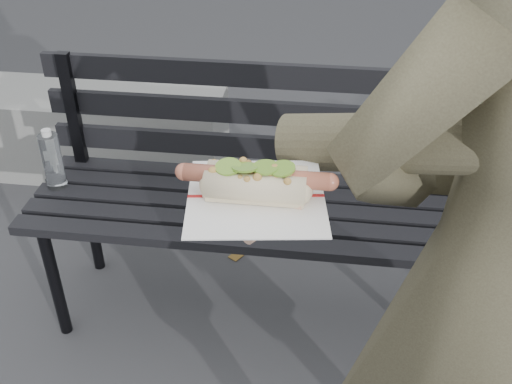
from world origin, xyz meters
TOP-DOWN VIEW (x-y plane):
  - park_bench at (-0.08, 0.85)m, footprint 1.50×0.44m
  - concrete_block at (-0.96, 1.66)m, footprint 1.20×0.40m
  - person at (0.44, 0.02)m, footprint 0.75×0.60m
  - held_hotdog at (0.23, -0.02)m, footprint 0.63×0.31m

SIDE VIEW (x-z plane):
  - concrete_block at x=-0.96m, z-range 0.00..0.40m
  - park_bench at x=-0.08m, z-range 0.08..0.96m
  - person at x=0.44m, z-range 0.00..1.78m
  - held_hotdog at x=0.23m, z-range 1.05..1.25m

